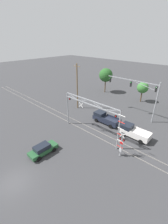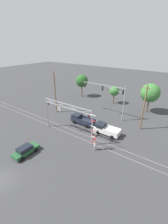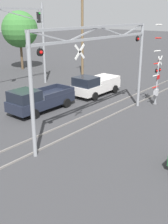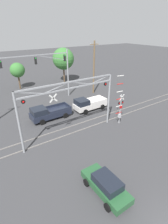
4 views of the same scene
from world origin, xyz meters
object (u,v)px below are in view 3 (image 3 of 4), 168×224
Objects in this scene: background_tree_beyond_span at (20,29)px; crossing_gantry at (98,57)px; crossing_signal_mast at (157,79)px; pickup_truck_following at (94,85)px; traffic_signal_span at (21,30)px; pickup_truck_lead at (38,100)px; utility_pole_right at (82,35)px.

crossing_gantry is at bearing -116.20° from background_tree_beyond_span.
pickup_truck_following is at bearing 98.75° from crossing_signal_mast.
traffic_signal_span is 2.04× the size of pickup_truck_lead.
traffic_signal_span reaches higher than crossing_gantry.
crossing_signal_mast is at bearing -41.14° from pickup_truck_lead.
utility_pole_right is (10.89, 10.28, 0.23)m from crossing_gantry.
traffic_signal_span is 8.82m from pickup_truck_following.
utility_pole_right reaches higher than traffic_signal_span.
traffic_signal_span is at bearing 103.60° from crossing_signal_mast.
utility_pole_right is at bearing 43.36° from crossing_gantry.
crossing_gantry is 1.50× the size of background_tree_beyond_span.
utility_pole_right reaches higher than background_tree_beyond_span.
crossing_signal_mast is 0.86× the size of background_tree_beyond_span.
pickup_truck_following is (5.77, 4.66, -3.68)m from crossing_gantry.
background_tree_beyond_span reaches higher than pickup_truck_following.
utility_pole_right is at bearing -11.30° from traffic_signal_span.
crossing_gantry reaches higher than pickup_truck_lead.
background_tree_beyond_span is (3.13, 20.81, 3.02)m from crossing_signal_mast.
crossing_signal_mast is 0.58× the size of traffic_signal_span.
traffic_signal_span reaches higher than crossing_signal_mast.
pickup_truck_following is at bearing -132.32° from utility_pole_right.
traffic_signal_span is 7.53m from utility_pole_right.
pickup_truck_following is (2.21, -7.09, -4.75)m from traffic_signal_span.
crossing_gantry is at bearing -136.64° from utility_pole_right.
crossing_signal_mast is at bearing -81.25° from pickup_truck_following.
crossing_signal_mast is 1.17× the size of pickup_truck_lead.
crossing_signal_mast is 0.69× the size of utility_pole_right.
pickup_truck_lead is at bearing 138.86° from crossing_signal_mast.
crossing_signal_mast is at bearing -110.71° from utility_pole_right.
background_tree_beyond_span is (6.21, 8.09, -0.50)m from traffic_signal_span.
traffic_signal_span is 2.19× the size of pickup_truck_following.
utility_pole_right is (4.26, 11.26, 2.67)m from crossing_signal_mast.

